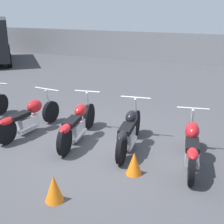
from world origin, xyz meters
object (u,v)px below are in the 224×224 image
at_px(motorcycle_slot_4, 192,145).
at_px(traffic_cone_near, 134,163).
at_px(motorcycle_slot_3, 129,131).
at_px(traffic_cone_far, 54,188).
at_px(motorcycle_slot_1, 28,118).
at_px(motorcycle_slot_2, 77,124).

bearing_deg(motorcycle_slot_4, traffic_cone_near, -150.64).
bearing_deg(motorcycle_slot_3, traffic_cone_far, -108.55).
xyz_separation_m(motorcycle_slot_1, motorcycle_slot_3, (2.52, 0.11, 0.01)).
bearing_deg(motorcycle_slot_2, motorcycle_slot_3, -6.03).
bearing_deg(motorcycle_slot_4, traffic_cone_far, -141.60).
height_order(motorcycle_slot_3, traffic_cone_far, motorcycle_slot_3).
distance_m(motorcycle_slot_2, motorcycle_slot_3, 1.22).
relative_size(motorcycle_slot_2, traffic_cone_near, 5.03).
xyz_separation_m(motorcycle_slot_2, traffic_cone_near, (1.67, -0.90, -0.19)).
bearing_deg(motorcycle_slot_1, motorcycle_slot_2, 7.67).
xyz_separation_m(motorcycle_slot_1, motorcycle_slot_2, (1.30, 0.05, 0.01)).
distance_m(motorcycle_slot_2, traffic_cone_far, 2.33).
height_order(motorcycle_slot_2, motorcycle_slot_4, motorcycle_slot_2).
distance_m(motorcycle_slot_1, traffic_cone_far, 2.99).
height_order(motorcycle_slot_4, traffic_cone_near, motorcycle_slot_4).
xyz_separation_m(motorcycle_slot_1, motorcycle_slot_4, (3.86, -0.10, 0.03)).
bearing_deg(motorcycle_slot_2, motorcycle_slot_1, 173.65).
bearing_deg(motorcycle_slot_2, motorcycle_slot_4, -12.05).
relative_size(motorcycle_slot_3, traffic_cone_near, 4.68).
height_order(motorcycle_slot_3, motorcycle_slot_4, motorcycle_slot_3).
xyz_separation_m(motorcycle_slot_4, traffic_cone_near, (-0.89, -0.74, -0.20)).
distance_m(motorcycle_slot_3, traffic_cone_near, 1.07).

